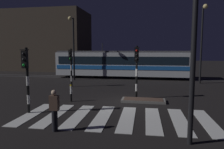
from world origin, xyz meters
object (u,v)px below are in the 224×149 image
(street_lamp_trackside_left, at_px, (73,40))
(pedestrian_waiting_at_kerb, at_px, (54,110))
(street_lamp_trackside_right, at_px, (202,35))
(tram, at_px, (122,63))
(bollard_island_edge, at_px, (71,93))
(street_lamp_near_kerb, at_px, (197,14))
(traffic_light_corner_near_left, at_px, (26,70))
(traffic_light_corner_far_left, at_px, (71,62))
(traffic_light_median_centre, at_px, (137,64))

(street_lamp_trackside_left, xyz_separation_m, pedestrian_waiting_at_kerb, (4.51, -14.35, -3.49))
(street_lamp_trackside_right, distance_m, tram, 9.28)
(street_lamp_trackside_left, distance_m, bollard_island_edge, 10.67)
(street_lamp_near_kerb, distance_m, street_lamp_trackside_right, 15.18)
(traffic_light_corner_near_left, distance_m, bollard_island_edge, 3.60)
(traffic_light_corner_far_left, relative_size, bollard_island_edge, 3.11)
(traffic_light_median_centre, height_order, pedestrian_waiting_at_kerb, traffic_light_median_centre)
(pedestrian_waiting_at_kerb, bearing_deg, street_lamp_trackside_right, 58.44)
(traffic_light_median_centre, distance_m, street_lamp_trackside_left, 11.00)
(traffic_light_corner_far_left, distance_m, bollard_island_edge, 5.91)
(street_lamp_trackside_right, xyz_separation_m, tram, (-8.26, 2.96, -3.01))
(traffic_light_median_centre, xyz_separation_m, street_lamp_trackside_right, (5.84, 7.77, 2.39))
(street_lamp_trackside_left, height_order, tram, street_lamp_trackside_left)
(street_lamp_near_kerb, distance_m, pedestrian_waiting_at_kerb, 6.31)
(traffic_light_corner_near_left, distance_m, pedestrian_waiting_at_kerb, 3.48)
(street_lamp_trackside_left, height_order, pedestrian_waiting_at_kerb, street_lamp_trackside_left)
(street_lamp_trackside_right, bearing_deg, bollard_island_edge, -136.97)
(pedestrian_waiting_at_kerb, bearing_deg, tram, 88.42)
(pedestrian_waiting_at_kerb, distance_m, bollard_island_edge, 5.10)
(tram, bearing_deg, traffic_light_median_centre, -77.30)
(traffic_light_median_centre, distance_m, tram, 11.02)
(street_lamp_near_kerb, distance_m, bollard_island_edge, 9.27)
(traffic_light_median_centre, height_order, street_lamp_trackside_right, street_lamp_trackside_right)
(traffic_light_corner_far_left, distance_m, pedestrian_waiting_at_kerb, 10.82)
(traffic_light_corner_near_left, height_order, tram, tram)
(traffic_light_corner_near_left, bearing_deg, street_lamp_near_kerb, -18.62)
(street_lamp_near_kerb, height_order, street_lamp_trackside_right, street_lamp_trackside_right)
(traffic_light_corner_far_left, bearing_deg, tram, 62.08)
(traffic_light_corner_far_left, xyz_separation_m, street_lamp_trackside_right, (11.94, 3.98, 2.48))
(street_lamp_near_kerb, bearing_deg, traffic_light_corner_near_left, 161.38)
(traffic_light_corner_near_left, bearing_deg, tram, 79.04)
(traffic_light_median_centre, bearing_deg, traffic_light_corner_near_left, -140.49)
(tram, bearing_deg, street_lamp_near_kerb, -75.08)
(street_lamp_near_kerb, bearing_deg, street_lamp_trackside_right, 76.51)
(traffic_light_median_centre, height_order, street_lamp_near_kerb, street_lamp_near_kerb)
(pedestrian_waiting_at_kerb, relative_size, bollard_island_edge, 1.54)
(street_lamp_trackside_left, xyz_separation_m, street_lamp_trackside_right, (13.25, -0.12, 0.39))
(traffic_light_corner_far_left, height_order, pedestrian_waiting_at_kerb, traffic_light_corner_far_left)
(street_lamp_near_kerb, bearing_deg, traffic_light_median_centre, 108.23)
(traffic_light_corner_near_left, relative_size, tram, 0.22)
(pedestrian_waiting_at_kerb, xyz_separation_m, bollard_island_edge, (-1.20, 4.95, -0.32))
(traffic_light_median_centre, bearing_deg, bollard_island_edge, -159.82)
(bollard_island_edge, bearing_deg, traffic_light_corner_far_left, 110.78)
(pedestrian_waiting_at_kerb, height_order, bollard_island_edge, pedestrian_waiting_at_kerb)
(street_lamp_trackside_right, xyz_separation_m, bollard_island_edge, (-9.93, -9.27, -4.20))
(street_lamp_near_kerb, relative_size, bollard_island_edge, 6.25)
(street_lamp_trackside_left, xyz_separation_m, tram, (4.99, 2.84, -2.62))
(traffic_light_corner_far_left, distance_m, street_lamp_near_kerb, 13.83)
(street_lamp_near_kerb, xyz_separation_m, pedestrian_waiting_at_kerb, (-5.20, 0.54, -3.55))
(pedestrian_waiting_at_kerb, bearing_deg, traffic_light_median_centre, 65.86)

